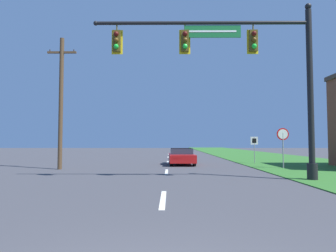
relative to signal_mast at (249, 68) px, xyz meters
name	(u,v)px	position (x,y,z in m)	size (l,w,h in m)	color
grass_verge_right	(265,157)	(6.78, 19.67, -4.93)	(10.00, 110.00, 0.04)	#2D6626
road_center_line	(168,162)	(-3.72, 11.67, -4.94)	(0.16, 34.80, 0.01)	silver
signal_mast	(249,68)	(0.00, 0.00, 0.00)	(9.86, 0.47, 7.84)	black
car_ahead	(181,156)	(-2.68, 9.08, -4.35)	(1.92, 4.30, 1.19)	black
stop_sign	(283,139)	(3.58, 5.71, -3.09)	(0.76, 0.07, 2.50)	gray
route_sign_post	(254,144)	(2.93, 9.83, -3.42)	(0.55, 0.06, 2.03)	gray
utility_pole_near	(61,101)	(-10.27, 5.19, -0.72)	(1.80, 0.26, 8.16)	#4C3823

